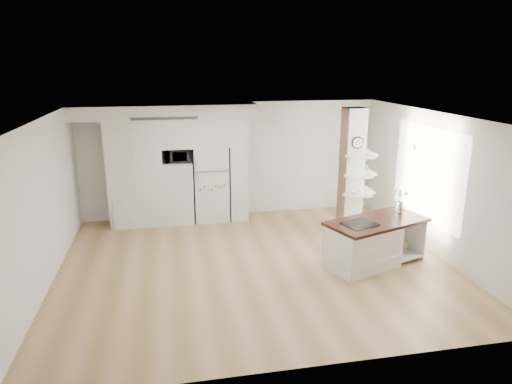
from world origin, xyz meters
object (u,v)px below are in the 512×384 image
(kitchen_island, at_px, (367,243))
(bookshelf, at_px, (129,214))
(refrigerator, at_px, (211,183))
(floor_plant_a, at_px, (383,231))

(kitchen_island, distance_m, bookshelf, 5.27)
(refrigerator, relative_size, bookshelf, 2.44)
(kitchen_island, height_order, bookshelf, kitchen_island)
(kitchen_island, height_order, floor_plant_a, kitchen_island)
(refrigerator, distance_m, floor_plant_a, 3.99)
(refrigerator, xyz_separation_m, floor_plant_a, (3.32, -2.11, -0.64))
(kitchen_island, xyz_separation_m, floor_plant_a, (0.81, 0.99, -0.21))
(refrigerator, xyz_separation_m, kitchen_island, (2.51, -3.10, -0.43))
(refrigerator, height_order, floor_plant_a, refrigerator)
(refrigerator, bearing_deg, floor_plant_a, -32.45)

